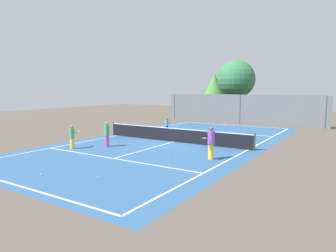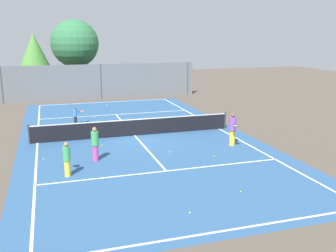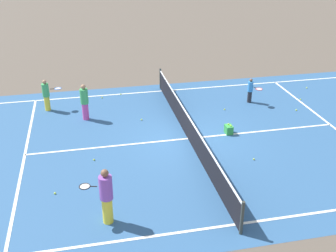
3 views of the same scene
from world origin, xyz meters
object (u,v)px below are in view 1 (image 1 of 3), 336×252
(player_0, at_px, (167,125))
(tennis_ball_6, at_px, (99,139))
(tennis_ball_7, at_px, (137,142))
(player_3, at_px, (211,143))
(tennis_ball_1, at_px, (41,175))
(tennis_ball_13, at_px, (92,141))
(player_1, at_px, (107,134))
(player_2, at_px, (72,137))
(tennis_ball_4, at_px, (191,131))
(tennis_ball_5, at_px, (154,152))
(tennis_ball_10, at_px, (169,160))
(tennis_ball_8, at_px, (212,140))
(ball_crate, at_px, (185,136))
(tennis_ball_12, at_px, (184,129))
(tennis_ball_11, at_px, (131,135))
(tennis_ball_2, at_px, (164,134))
(tennis_ball_0, at_px, (177,126))
(tennis_ball_9, at_px, (226,127))
(tennis_ball_3, at_px, (99,177))

(player_0, bearing_deg, tennis_ball_6, -110.90)
(tennis_ball_7, bearing_deg, player_3, -16.71)
(player_3, relative_size, tennis_ball_1, 27.16)
(player_3, bearing_deg, tennis_ball_13, 177.22)
(player_1, relative_size, player_2, 1.10)
(tennis_ball_4, relative_size, tennis_ball_5, 1.00)
(tennis_ball_1, height_order, tennis_ball_7, same)
(tennis_ball_1, height_order, tennis_ball_10, same)
(tennis_ball_8, bearing_deg, tennis_ball_5, -101.65)
(ball_crate, relative_size, tennis_ball_5, 6.45)
(player_0, bearing_deg, player_2, -96.35)
(tennis_ball_7, height_order, tennis_ball_12, same)
(player_2, xyz_separation_m, tennis_ball_11, (-0.34, 6.27, -0.74))
(tennis_ball_13, bearing_deg, player_3, -2.78)
(player_2, bearing_deg, tennis_ball_13, 110.96)
(tennis_ball_2, distance_m, tennis_ball_8, 4.63)
(player_1, xyz_separation_m, tennis_ball_13, (-2.38, 0.87, -0.81))
(tennis_ball_4, xyz_separation_m, tennis_ball_5, (2.64, -9.53, 0.00))
(player_2, relative_size, tennis_ball_4, 22.75)
(tennis_ball_11, bearing_deg, tennis_ball_1, -69.99)
(tennis_ball_11, bearing_deg, tennis_ball_10, -37.97)
(ball_crate, xyz_separation_m, tennis_ball_2, (-2.34, 0.63, -0.15))
(tennis_ball_0, bearing_deg, tennis_ball_12, -38.34)
(tennis_ball_10, relative_size, tennis_ball_13, 1.00)
(player_0, height_order, ball_crate, player_0)
(tennis_ball_6, relative_size, tennis_ball_13, 1.00)
(tennis_ball_5, bearing_deg, player_3, 3.58)
(player_1, relative_size, ball_crate, 3.87)
(ball_crate, relative_size, tennis_ball_12, 6.45)
(tennis_ball_13, bearing_deg, tennis_ball_9, 69.32)
(tennis_ball_0, relative_size, tennis_ball_7, 1.00)
(player_0, xyz_separation_m, tennis_ball_2, (0.65, -1.51, -0.60))
(player_1, xyz_separation_m, tennis_ball_0, (-1.49, 11.65, -0.81))
(player_1, distance_m, player_3, 7.39)
(player_1, height_order, tennis_ball_4, player_1)
(player_1, xyz_separation_m, tennis_ball_10, (5.63, -1.18, -0.81))
(player_1, xyz_separation_m, tennis_ball_6, (-2.64, 1.84, -0.81))
(player_0, xyz_separation_m, tennis_ball_10, (5.95, -9.11, -0.60))
(tennis_ball_4, xyz_separation_m, tennis_ball_12, (-1.18, 0.84, 0.00))
(player_1, bearing_deg, tennis_ball_13, 159.98)
(tennis_ball_7, bearing_deg, tennis_ball_2, 94.48)
(player_0, height_order, tennis_ball_9, player_0)
(ball_crate, distance_m, tennis_ball_13, 7.04)
(tennis_ball_0, height_order, tennis_ball_2, same)
(player_2, relative_size, tennis_ball_7, 22.75)
(tennis_ball_3, relative_size, tennis_ball_4, 1.00)
(tennis_ball_1, height_order, tennis_ball_13, same)
(tennis_ball_2, height_order, tennis_ball_11, same)
(tennis_ball_7, relative_size, tennis_ball_11, 1.00)
(player_3, height_order, tennis_ball_9, player_3)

